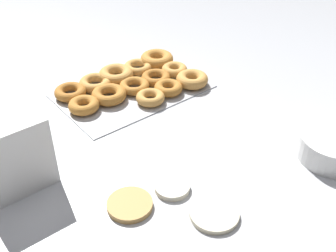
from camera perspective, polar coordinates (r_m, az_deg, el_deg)
The scene contains 7 objects.
ground_plane at distance 1.00m, azimuth 1.80°, elevation -6.63°, with size 3.00×3.00×0.00m, color #B2B5BA.
pancake_0 at distance 0.93m, azimuth -5.20°, elevation -10.57°, with size 0.10×0.10×0.01m, color tan.
pancake_1 at distance 0.91m, azimuth 6.30°, elevation -11.75°, with size 0.11×0.11×0.01m, color beige.
pancake_3 at distance 0.96m, azimuth 0.57°, elevation -8.26°, with size 0.08×0.08×0.01m, color silver.
donut_tray at distance 1.32m, azimuth -4.60°, elevation 5.96°, with size 0.45×0.29×0.04m.
batter_bowl at distance 1.11m, azimuth 21.44°, elevation -2.67°, with size 0.17×0.17×0.06m.
container_stack at distance 0.99m, azimuth -20.13°, elevation -3.31°, with size 0.14×0.11×0.17m.
Camera 1 is at (0.48, 0.56, 0.68)m, focal length 45.00 mm.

